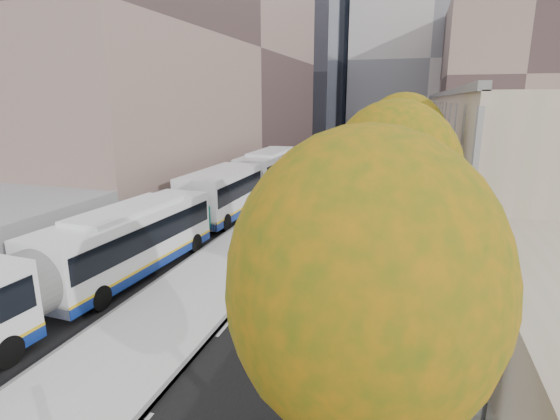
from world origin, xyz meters
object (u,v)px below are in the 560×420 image
at_px(bus_near, 60,272).
at_px(bus_shelter, 461,305).
at_px(distant_car, 326,153).
at_px(bus_far, 254,178).

bearing_deg(bus_near, bus_shelter, 3.40).
xyz_separation_m(bus_near, distant_car, (0.88, 45.70, -0.86)).
bearing_deg(bus_far, bus_shelter, -55.54).
bearing_deg(bus_far, bus_near, -90.70).
bearing_deg(distant_car, bus_near, -72.01).
relative_size(bus_far, distant_car, 4.49).
xyz_separation_m(bus_shelter, bus_far, (-13.17, 19.32, -0.43)).
height_order(bus_far, distant_car, bus_far).
height_order(bus_shelter, distant_car, bus_shelter).
distance_m(bus_near, bus_far, 19.42).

